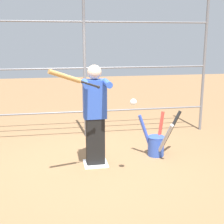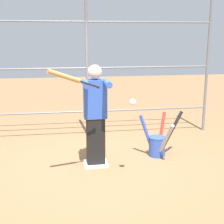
# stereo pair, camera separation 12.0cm
# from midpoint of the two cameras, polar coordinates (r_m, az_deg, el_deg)

# --- Properties ---
(ground_plane) EXTENTS (24.00, 24.00, 0.00)m
(ground_plane) POSITION_cam_midpoint_polar(r_m,az_deg,el_deg) (5.42, -3.66, -9.47)
(ground_plane) COLOR olive
(home_plate) EXTENTS (0.40, 0.40, 0.02)m
(home_plate) POSITION_cam_midpoint_polar(r_m,az_deg,el_deg) (5.42, -3.67, -9.37)
(home_plate) COLOR white
(home_plate) RESTS_ON ground
(fence_backstop) EXTENTS (5.43, 0.06, 2.97)m
(fence_backstop) POSITION_cam_midpoint_polar(r_m,az_deg,el_deg) (6.61, -5.54, 8.00)
(fence_backstop) COLOR slate
(fence_backstop) RESTS_ON ground
(batter) EXTENTS (0.43, 0.57, 1.69)m
(batter) POSITION_cam_midpoint_polar(r_m,az_deg,el_deg) (5.12, -3.79, -0.09)
(batter) COLOR black
(batter) RESTS_ON ground
(baseball_bat_swinging) EXTENTS (0.75, 0.37, 0.33)m
(baseball_bat_swinging) POSITION_cam_midpoint_polar(r_m,az_deg,el_deg) (4.35, -8.59, 6.20)
(baseball_bat_swinging) COLOR black
(softball_in_flight) EXTENTS (0.10, 0.10, 0.10)m
(softball_in_flight) POSITION_cam_midpoint_polar(r_m,az_deg,el_deg) (4.46, 3.18, 1.82)
(softball_in_flight) COLOR white
(bat_bucket) EXTENTS (0.82, 0.79, 0.82)m
(bat_bucket) POSITION_cam_midpoint_polar(r_m,az_deg,el_deg) (5.75, 7.64, -5.62)
(bat_bucket) COLOR #3351B2
(bat_bucket) RESTS_ON ground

